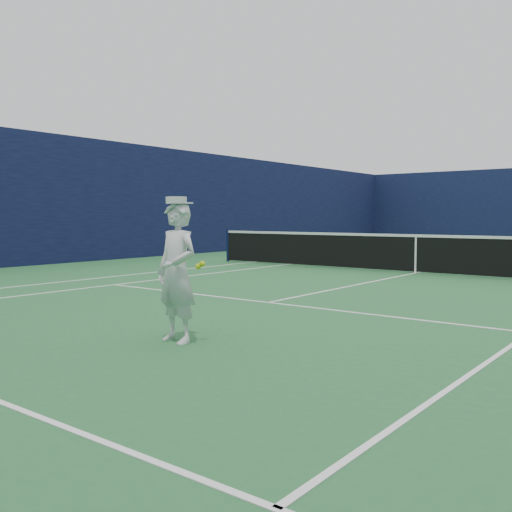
{
  "coord_description": "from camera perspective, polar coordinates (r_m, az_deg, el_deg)",
  "views": [
    {
      "loc": [
        5.73,
        -14.13,
        1.47
      ],
      "look_at": [
        0.97,
        -7.99,
        0.93
      ],
      "focal_mm": 40.0,
      "sensor_mm": 36.0,
      "label": 1
    }
  ],
  "objects": [
    {
      "name": "ground",
      "position": [
        15.32,
        15.65,
        -1.67
      ],
      "size": [
        80.0,
        80.0,
        0.0
      ],
      "primitive_type": "plane",
      "color": "#256231",
      "rests_on": "ground"
    },
    {
      "name": "tennis_player",
      "position": [
        6.68,
        -7.91,
        -1.58
      ],
      "size": [
        0.76,
        0.5,
        1.7
      ],
      "rotation": [
        0.0,
        0.0,
        -0.08
      ],
      "color": "white",
      "rests_on": "ground"
    },
    {
      "name": "tennis_net",
      "position": [
        15.28,
        15.69,
        0.41
      ],
      "size": [
        12.88,
        0.09,
        1.07
      ],
      "color": "#141E4C",
      "rests_on": "ground"
    },
    {
      "name": "windscreen_fence",
      "position": [
        15.26,
        15.79,
        5.83
      ],
      "size": [
        20.12,
        36.12,
        4.0
      ],
      "color": "#0E1536",
      "rests_on": "ground"
    },
    {
      "name": "court_markings",
      "position": [
        15.32,
        15.65,
        -1.65
      ],
      "size": [
        11.03,
        23.83,
        0.01
      ],
      "color": "white",
      "rests_on": "ground"
    }
  ]
}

